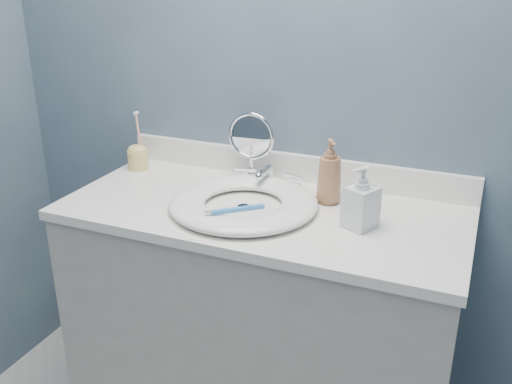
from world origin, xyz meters
The scene contains 12 objects.
back_wall centered at (0.00, 1.25, 1.20)m, with size 2.20×0.02×2.40m, color #435065.
vanity_cabinet centered at (0.00, 0.97, 0.42)m, with size 1.20×0.55×0.85m, color #AEAA9F.
countertop centered at (0.00, 0.97, 0.86)m, with size 1.22×0.57×0.03m, color white.
backsplash centered at (0.00, 1.24, 0.93)m, with size 1.22×0.02×0.09m, color white.
basin centered at (-0.05, 0.94, 0.90)m, with size 0.45×0.45×0.04m, color white, non-canonical shape.
drain centered at (-0.05, 0.94, 0.88)m, with size 0.04×0.04×0.01m, color silver.
faucet centered at (-0.05, 1.14, 0.91)m, with size 0.25×0.13×0.07m.
makeup_mirror centered at (-0.12, 1.17, 1.01)m, with size 0.16×0.09×0.24m.
soap_bottle_amber centered at (0.17, 1.09, 0.98)m, with size 0.08×0.08×0.20m, color #946343.
soap_bottle_clear centered at (0.30, 0.95, 0.97)m, with size 0.08×0.08×0.18m, color silver.
toothbrush_holder centered at (-0.54, 1.12, 0.93)m, with size 0.07×0.07×0.21m.
toothbrush_lying centered at (-0.03, 0.84, 0.92)m, with size 0.14×0.12×0.02m.
Camera 1 is at (0.60, -0.49, 1.57)m, focal length 40.00 mm.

